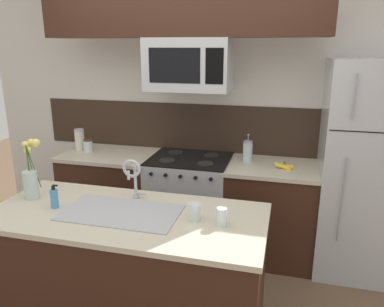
% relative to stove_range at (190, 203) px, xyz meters
% --- Properties ---
extents(ground_plane, '(10.00, 10.00, 0.00)m').
position_rel_stove_range_xyz_m(ground_plane, '(-0.00, -0.90, -0.46)').
color(ground_plane, brown).
extents(rear_partition, '(5.20, 0.10, 2.60)m').
position_rel_stove_range_xyz_m(rear_partition, '(0.30, 0.38, 0.84)').
color(rear_partition, silver).
rests_on(rear_partition, ground).
extents(splash_band, '(3.37, 0.01, 0.48)m').
position_rel_stove_range_xyz_m(splash_band, '(-0.00, 0.32, 0.69)').
color(splash_band, '#332319').
rests_on(splash_band, rear_partition).
extents(back_counter_left, '(0.94, 0.65, 0.91)m').
position_rel_stove_range_xyz_m(back_counter_left, '(-0.83, 0.00, -0.01)').
color(back_counter_left, '#381E14').
rests_on(back_counter_left, ground).
extents(back_counter_right, '(0.82, 0.65, 0.91)m').
position_rel_stove_range_xyz_m(back_counter_right, '(0.78, 0.00, -0.01)').
color(back_counter_right, '#381E14').
rests_on(back_counter_right, ground).
extents(stove_range, '(0.76, 0.64, 0.93)m').
position_rel_stove_range_xyz_m(stove_range, '(0.00, 0.00, 0.00)').
color(stove_range, '#B7BABF').
rests_on(stove_range, ground).
extents(microwave, '(0.74, 0.40, 0.45)m').
position_rel_stove_range_xyz_m(microwave, '(0.00, -0.02, 1.33)').
color(microwave, '#B7BABF').
extents(upper_cabinet_band, '(2.46, 0.34, 0.60)m').
position_rel_stove_range_xyz_m(upper_cabinet_band, '(-0.06, -0.05, 1.86)').
color(upper_cabinet_band, '#381E14').
extents(refrigerator, '(0.80, 0.74, 1.86)m').
position_rel_stove_range_xyz_m(refrigerator, '(1.58, 0.02, 0.47)').
color(refrigerator, '#B7BABF').
rests_on(refrigerator, ground).
extents(storage_jar_tall, '(0.10, 0.10, 0.22)m').
position_rel_stove_range_xyz_m(storage_jar_tall, '(-1.19, 0.04, 0.56)').
color(storage_jar_tall, silver).
rests_on(storage_jar_tall, back_counter_left).
extents(storage_jar_medium, '(0.09, 0.09, 0.13)m').
position_rel_stove_range_xyz_m(storage_jar_medium, '(-1.07, -0.00, 0.51)').
color(storage_jar_medium, silver).
rests_on(storage_jar_medium, back_counter_left).
extents(banana_bunch, '(0.19, 0.12, 0.08)m').
position_rel_stove_range_xyz_m(banana_bunch, '(0.88, -0.06, 0.47)').
color(banana_bunch, yellow).
rests_on(banana_bunch, back_counter_right).
extents(french_press, '(0.09, 0.09, 0.27)m').
position_rel_stove_range_xyz_m(french_press, '(0.54, 0.06, 0.55)').
color(french_press, silver).
rests_on(french_press, back_counter_right).
extents(island_counter, '(1.81, 0.81, 0.91)m').
position_rel_stove_range_xyz_m(island_counter, '(-0.10, -1.25, -0.01)').
color(island_counter, '#381E14').
rests_on(island_counter, ground).
extents(kitchen_sink, '(0.76, 0.43, 0.16)m').
position_rel_stove_range_xyz_m(kitchen_sink, '(-0.13, -1.25, 0.38)').
color(kitchen_sink, '#ADAFB5').
rests_on(kitchen_sink, island_counter).
extents(sink_faucet, '(0.14, 0.14, 0.31)m').
position_rel_stove_range_xyz_m(sink_faucet, '(-0.13, -1.04, 0.65)').
color(sink_faucet, '#B7BABF').
rests_on(sink_faucet, island_counter).
extents(dish_soap_bottle, '(0.06, 0.05, 0.16)m').
position_rel_stove_range_xyz_m(dish_soap_bottle, '(-0.59, -1.29, 0.52)').
color(dish_soap_bottle, '#4C93C6').
rests_on(dish_soap_bottle, island_counter).
extents(drinking_glass, '(0.07, 0.07, 0.11)m').
position_rel_stove_range_xyz_m(drinking_glass, '(0.36, -1.23, 0.50)').
color(drinking_glass, silver).
rests_on(drinking_glass, island_counter).
extents(spare_glass, '(0.06, 0.06, 0.11)m').
position_rel_stove_range_xyz_m(spare_glass, '(0.53, -1.26, 0.50)').
color(spare_glass, silver).
rests_on(spare_glass, island_counter).
extents(flower_vase, '(0.12, 0.14, 0.42)m').
position_rel_stove_range_xyz_m(flower_vase, '(-0.85, -1.17, 0.59)').
color(flower_vase, silver).
rests_on(flower_vase, island_counter).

